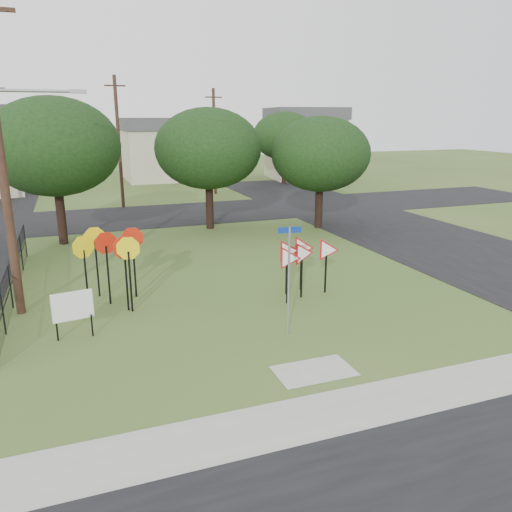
{
  "coord_description": "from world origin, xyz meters",
  "views": [
    {
      "loc": [
        -5.35,
        -12.61,
        6.23
      ],
      "look_at": [
        0.42,
        3.0,
        1.6
      ],
      "focal_mm": 35.0,
      "sensor_mm": 36.0,
      "label": 1
    }
  ],
  "objects_px": {
    "street_name_sign": "(289,274)",
    "stop_sign_cluster": "(112,251)",
    "yield_sign_cluster": "(301,254)",
    "info_board": "(73,308)"
  },
  "relations": [
    {
      "from": "yield_sign_cluster",
      "to": "info_board",
      "type": "height_order",
      "value": "yield_sign_cluster"
    },
    {
      "from": "street_name_sign",
      "to": "stop_sign_cluster",
      "type": "bearing_deg",
      "value": 137.17
    },
    {
      "from": "info_board",
      "to": "street_name_sign",
      "type": "bearing_deg",
      "value": -17.07
    },
    {
      "from": "yield_sign_cluster",
      "to": "info_board",
      "type": "relative_size",
      "value": 1.81
    },
    {
      "from": "street_name_sign",
      "to": "info_board",
      "type": "xyz_separation_m",
      "value": [
        -5.96,
        1.83,
        -0.89
      ]
    },
    {
      "from": "street_name_sign",
      "to": "stop_sign_cluster",
      "type": "relative_size",
      "value": 1.27
    },
    {
      "from": "yield_sign_cluster",
      "to": "street_name_sign",
      "type": "bearing_deg",
      "value": -121.37
    },
    {
      "from": "street_name_sign",
      "to": "stop_sign_cluster",
      "type": "distance_m",
      "value": 6.27
    },
    {
      "from": "stop_sign_cluster",
      "to": "info_board",
      "type": "height_order",
      "value": "stop_sign_cluster"
    },
    {
      "from": "stop_sign_cluster",
      "to": "yield_sign_cluster",
      "type": "bearing_deg",
      "value": -12.12
    }
  ]
}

